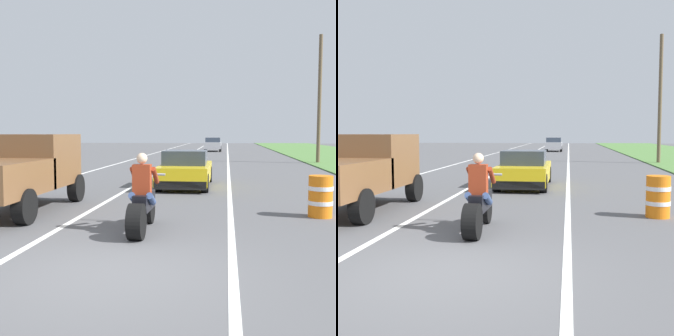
{
  "view_description": "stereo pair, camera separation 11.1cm",
  "coord_description": "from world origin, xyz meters",
  "views": [
    {
      "loc": [
        1.69,
        -6.1,
        2.02
      ],
      "look_at": [
        0.01,
        6.52,
        1.0
      ],
      "focal_mm": 47.07,
      "sensor_mm": 36.0,
      "label": 1
    },
    {
      "loc": [
        1.8,
        -6.08,
        2.02
      ],
      "look_at": [
        0.01,
        6.52,
        1.0
      ],
      "focal_mm": 47.07,
      "sensor_mm": 36.0,
      "label": 2
    }
  ],
  "objects": [
    {
      "name": "lane_stripe_centre_dashed",
      "position": [
        -1.8,
        20.0,
        0.0
      ],
      "size": [
        0.14,
        120.0,
        0.01
      ],
      "primitive_type": "cube",
      "color": "white",
      "rests_on": "ground"
    },
    {
      "name": "lane_stripe_left_solid",
      "position": [
        -5.4,
        20.0,
        0.0
      ],
      "size": [
        0.14,
        120.0,
        0.01
      ],
      "primitive_type": "cube",
      "color": "white",
      "rests_on": "ground"
    },
    {
      "name": "lane_stripe_right_solid",
      "position": [
        1.8,
        20.0,
        0.0
      ],
      "size": [
        0.14,
        120.0,
        0.01
      ],
      "primitive_type": "cube",
      "color": "white",
      "rests_on": "ground"
    },
    {
      "name": "construction_barrel_nearest",
      "position": [
        3.93,
        4.73,
        0.5
      ],
      "size": [
        0.58,
        0.58,
        1.0
      ],
      "color": "orange",
      "rests_on": "ground"
    },
    {
      "name": "pickup_truck_left_lane_brown",
      "position": [
        -3.58,
        4.59,
        1.11
      ],
      "size": [
        2.02,
        4.8,
        1.98
      ],
      "color": "brown",
      "rests_on": "ground"
    },
    {
      "name": "sports_car_yellow",
      "position": [
        0.17,
        10.26,
        0.63
      ],
      "size": [
        1.84,
        4.3,
        1.37
      ],
      "color": "yellow",
      "rests_on": "ground"
    },
    {
      "name": "motorcycle_with_rider",
      "position": [
        0.01,
        2.53,
        0.59
      ],
      "size": [
        0.7,
        2.21,
        1.62
      ],
      "color": "black",
      "rests_on": "ground"
    },
    {
      "name": "ground_plane",
      "position": [
        0.0,
        0.0,
        0.0
      ],
      "size": [
        160.0,
        160.0,
        0.0
      ],
      "primitive_type": "plane",
      "color": "#565659"
    },
    {
      "name": "utility_pole_roadside",
      "position": [
        7.72,
        24.18,
        4.21
      ],
      "size": [
        0.24,
        0.24,
        8.41
      ],
      "primitive_type": "cylinder",
      "color": "brown",
      "rests_on": "ground"
    },
    {
      "name": "distant_car_far_ahead",
      "position": [
        0.2,
        42.16,
        0.77
      ],
      "size": [
        1.8,
        4.0,
        1.5
      ],
      "color": "#B2B2B7",
      "rests_on": "ground"
    }
  ]
}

